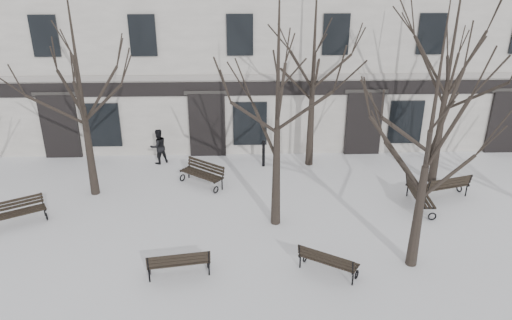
{
  "coord_description": "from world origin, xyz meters",
  "views": [
    {
      "loc": [
        -1.95,
        -13.03,
        9.01
      ],
      "look_at": [
        -1.48,
        3.0,
        1.91
      ],
      "focal_mm": 35.0,
      "sensor_mm": 36.0,
      "label": 1
    }
  ],
  "objects_px": {
    "bench_3": "(203,173)",
    "bench_2": "(328,261)",
    "bench_4": "(445,186)",
    "bench_1": "(179,262)",
    "tree_2": "(434,112)",
    "bench_5": "(418,195)",
    "bench_0": "(18,211)",
    "tree_1": "(278,75)"
  },
  "relations": [
    {
      "from": "bench_3",
      "to": "bench_2",
      "type": "bearing_deg",
      "value": -18.19
    },
    {
      "from": "bench_3",
      "to": "bench_4",
      "type": "distance_m",
      "value": 9.32
    },
    {
      "from": "bench_1",
      "to": "bench_2",
      "type": "xyz_separation_m",
      "value": [
        4.32,
        -0.04,
        -0.02
      ]
    },
    {
      "from": "bench_1",
      "to": "bench_3",
      "type": "bearing_deg",
      "value": -101.89
    },
    {
      "from": "tree_2",
      "to": "bench_5",
      "type": "xyz_separation_m",
      "value": [
        1.31,
        3.44,
        -4.32
      ]
    },
    {
      "from": "bench_5",
      "to": "bench_0",
      "type": "bearing_deg",
      "value": 94.77
    },
    {
      "from": "bench_1",
      "to": "bench_4",
      "type": "xyz_separation_m",
      "value": [
        9.5,
        4.52,
        0.03
      ]
    },
    {
      "from": "bench_1",
      "to": "bench_5",
      "type": "bearing_deg",
      "value": -164.23
    },
    {
      "from": "bench_5",
      "to": "bench_4",
      "type": "bearing_deg",
      "value": -59.1
    },
    {
      "from": "bench_2",
      "to": "tree_1",
      "type": "bearing_deg",
      "value": -33.88
    },
    {
      "from": "tree_1",
      "to": "bench_3",
      "type": "height_order",
      "value": "tree_1"
    },
    {
      "from": "bench_0",
      "to": "bench_5",
      "type": "bearing_deg",
      "value": -26.74
    },
    {
      "from": "tree_2",
      "to": "bench_2",
      "type": "bearing_deg",
      "value": -170.77
    },
    {
      "from": "bench_1",
      "to": "bench_4",
      "type": "bearing_deg",
      "value": -163.68
    },
    {
      "from": "bench_2",
      "to": "bench_5",
      "type": "bearing_deg",
      "value": -103.61
    },
    {
      "from": "bench_2",
      "to": "bench_5",
      "type": "height_order",
      "value": "bench_5"
    },
    {
      "from": "bench_0",
      "to": "bench_3",
      "type": "xyz_separation_m",
      "value": [
        6.13,
        2.81,
        0.04
      ]
    },
    {
      "from": "bench_2",
      "to": "bench_0",
      "type": "bearing_deg",
      "value": 14.6
    },
    {
      "from": "bench_5",
      "to": "tree_2",
      "type": "bearing_deg",
      "value": 161.08
    },
    {
      "from": "tree_1",
      "to": "tree_2",
      "type": "distance_m",
      "value": 4.7
    },
    {
      "from": "tree_1",
      "to": "bench_4",
      "type": "distance_m",
      "value": 8.18
    },
    {
      "from": "bench_1",
      "to": "tree_1",
      "type": "bearing_deg",
      "value": -144.96
    },
    {
      "from": "bench_1",
      "to": "bench_0",
      "type": "bearing_deg",
      "value": -37.28
    },
    {
      "from": "bench_3",
      "to": "bench_0",
      "type": "bearing_deg",
      "value": -117.59
    },
    {
      "from": "bench_2",
      "to": "bench_4",
      "type": "height_order",
      "value": "bench_4"
    },
    {
      "from": "bench_1",
      "to": "bench_2",
      "type": "bearing_deg",
      "value": 170.39
    },
    {
      "from": "tree_2",
      "to": "bench_1",
      "type": "distance_m",
      "value": 8.21
    },
    {
      "from": "tree_1",
      "to": "bench_4",
      "type": "relative_size",
      "value": 4.11
    },
    {
      "from": "bench_1",
      "to": "bench_3",
      "type": "distance_m",
      "value": 5.94
    },
    {
      "from": "bench_1",
      "to": "bench_4",
      "type": "distance_m",
      "value": 10.52
    },
    {
      "from": "bench_2",
      "to": "bench_3",
      "type": "height_order",
      "value": "bench_3"
    },
    {
      "from": "bench_0",
      "to": "bench_3",
      "type": "relative_size",
      "value": 0.97
    },
    {
      "from": "bench_2",
      "to": "bench_3",
      "type": "xyz_separation_m",
      "value": [
        -4.03,
        5.97,
        0.04
      ]
    },
    {
      "from": "bench_3",
      "to": "bench_4",
      "type": "bearing_deg",
      "value": 29.02
    },
    {
      "from": "bench_1",
      "to": "bench_2",
      "type": "height_order",
      "value": "bench_1"
    },
    {
      "from": "tree_2",
      "to": "bench_1",
      "type": "bearing_deg",
      "value": -176.79
    },
    {
      "from": "tree_2",
      "to": "bench_4",
      "type": "height_order",
      "value": "tree_2"
    },
    {
      "from": "tree_1",
      "to": "bench_5",
      "type": "distance_m",
      "value": 7.11
    },
    {
      "from": "bench_4",
      "to": "bench_1",
      "type": "bearing_deg",
      "value": 8.99
    },
    {
      "from": "tree_2",
      "to": "bench_1",
      "type": "height_order",
      "value": "tree_2"
    },
    {
      "from": "bench_3",
      "to": "bench_4",
      "type": "xyz_separation_m",
      "value": [
        9.21,
        -1.42,
        0.01
      ]
    },
    {
      "from": "tree_1",
      "to": "bench_4",
      "type": "bearing_deg",
      "value": 13.89
    }
  ]
}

